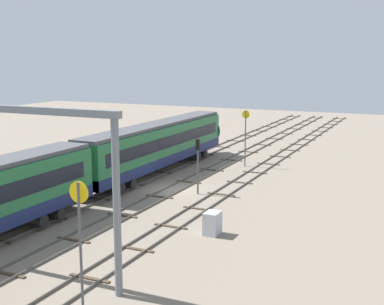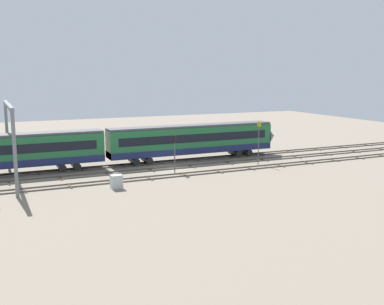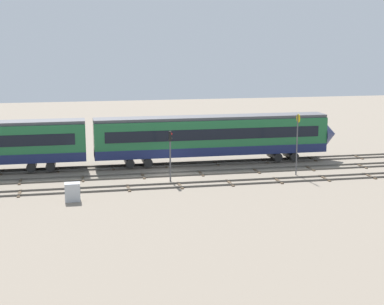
% 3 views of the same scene
% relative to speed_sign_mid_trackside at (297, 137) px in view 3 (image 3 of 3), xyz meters
% --- Properties ---
extents(ground_plane, '(138.23, 138.23, 0.00)m').
position_rel_speed_sign_mid_trackside_xyz_m(ground_plane, '(-11.53, 2.32, -3.62)').
color(ground_plane, gray).
extents(track_near_foreground, '(122.23, 2.40, 0.16)m').
position_rel_speed_sign_mid_trackside_xyz_m(track_near_foreground, '(-11.53, -1.93, -3.55)').
color(track_near_foreground, '#59544C').
rests_on(track_near_foreground, ground).
extents(track_second_near, '(122.23, 2.40, 0.16)m').
position_rel_speed_sign_mid_trackside_xyz_m(track_second_near, '(-11.53, 2.32, -3.55)').
color(track_second_near, '#59544C').
rests_on(track_second_near, ground).
extents(track_with_train, '(122.23, 2.40, 0.16)m').
position_rel_speed_sign_mid_trackside_xyz_m(track_with_train, '(-11.53, 6.57, -3.55)').
color(track_with_train, '#59544C').
rests_on(track_with_train, ground).
extents(speed_sign_mid_trackside, '(0.14, 0.81, 5.82)m').
position_rel_speed_sign_mid_trackside_xyz_m(speed_sign_mid_trackside, '(0.00, 0.00, 0.00)').
color(speed_sign_mid_trackside, '#4C4C51').
rests_on(speed_sign_mid_trackside, ground).
extents(signal_light_trackside_departure, '(0.31, 0.32, 4.59)m').
position_rel_speed_sign_mid_trackside_xyz_m(signal_light_trackside_departure, '(-12.08, -0.09, -0.61)').
color(signal_light_trackside_departure, '#4C4C51').
rests_on(signal_light_trackside_departure, ground).
extents(relay_cabinet, '(1.22, 0.90, 1.47)m').
position_rel_speed_sign_mid_trackside_xyz_m(relay_cabinet, '(-20.75, -5.00, -2.88)').
color(relay_cabinet, '#B2B7BC').
rests_on(relay_cabinet, ground).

